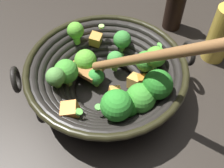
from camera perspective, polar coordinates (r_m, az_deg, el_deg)
The scene contains 4 objects.
ground_plane at distance 0.59m, azimuth -1.19°, elevation -1.63°, with size 4.00×4.00×0.00m, color #28231E.
wok at distance 0.54m, azimuth -0.98°, elevation 2.06°, with size 0.34×0.37×0.25m.
soy_sauce_bottle at distance 0.73m, azimuth 14.12°, elevation 17.31°, with size 0.05×0.05×0.19m.
cooking_oil_bottle at distance 0.66m, azimuth 23.34°, elevation 10.51°, with size 0.06×0.06×0.19m.
Camera 1 is at (0.33, 0.14, 0.47)m, focal length 40.93 mm.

